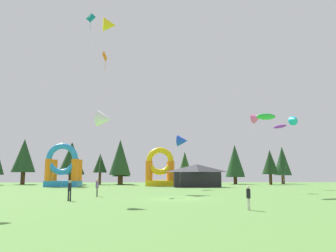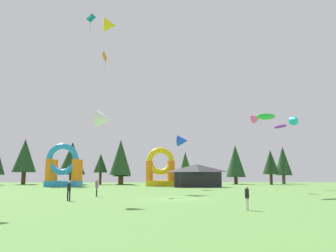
# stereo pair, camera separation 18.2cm
# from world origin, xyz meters

# --- Properties ---
(ground_plane) EXTENTS (120.00, 120.00, 0.00)m
(ground_plane) POSITION_xyz_m (0.00, 0.00, 0.00)
(ground_plane) COLOR #5B8C42
(kite_yellow_delta) EXTENTS (3.36, 11.43, 28.26)m
(kite_yellow_delta) POSITION_xyz_m (-9.50, 22.59, 27.07)
(kite_yellow_delta) COLOR yellow
(kite_yellow_delta) RESTS_ON ground_plane
(kite_blue_delta) EXTENTS (2.17, 2.87, 8.31)m
(kite_blue_delta) POSITION_xyz_m (2.55, 20.70, 7.40)
(kite_blue_delta) COLOR blue
(kite_blue_delta) RESTS_ON ground_plane
(kite_cyan_delta) EXTENTS (3.51, 1.95, 12.87)m
(kite_cyan_delta) POSITION_xyz_m (23.30, 27.54, 11.93)
(kite_cyan_delta) COLOR #19B7CC
(kite_cyan_delta) RESTS_ON ground_plane
(kite_pink_delta) EXTENTS (4.16, 3.71, 10.54)m
(kite_pink_delta) POSITION_xyz_m (12.05, 13.06, 9.83)
(kite_pink_delta) COLOR #EA599E
(kite_pink_delta) RESTS_ON ground_plane
(kite_green_parafoil) EXTENTS (4.42, 3.23, 9.17)m
(kite_green_parafoil) POSITION_xyz_m (10.50, 4.60, 8.63)
(kite_green_parafoil) COLOR green
(kite_green_parafoil) RESTS_ON ground_plane
(kite_orange_diamond) EXTENTS (5.15, 3.18, 18.45)m
(kite_orange_diamond) POSITION_xyz_m (-8.49, 11.94, 17.74)
(kite_orange_diamond) COLOR orange
(kite_orange_diamond) RESTS_ON ground_plane
(kite_purple_parafoil) EXTENTS (3.63, 1.08, 10.36)m
(kite_purple_parafoil) POSITION_xyz_m (18.33, 21.26, 9.82)
(kite_purple_parafoil) COLOR purple
(kite_purple_parafoil) RESTS_ON ground_plane
(kite_teal_diamond) EXTENTS (3.05, 5.45, 26.81)m
(kite_teal_diamond) POSITION_xyz_m (-11.90, 18.12, 26.00)
(kite_teal_diamond) COLOR #0C7F7A
(kite_teal_diamond) RESTS_ON ground_plane
(kite_white_delta) EXTENTS (1.63, 1.90, 7.45)m
(kite_white_delta) POSITION_xyz_m (-6.05, -4.99, 6.75)
(kite_white_delta) COLOR white
(kite_white_delta) RESTS_ON ground_plane
(person_far_side) EXTENTS (0.30, 0.30, 1.75)m
(person_far_side) POSITION_xyz_m (-9.26, -2.34, 1.04)
(person_far_side) COLOR black
(person_far_side) RESTS_ON ground_plane
(person_near_camera) EXTENTS (0.36, 0.36, 1.79)m
(person_near_camera) POSITION_xyz_m (-7.83, 3.49, 1.07)
(person_near_camera) COLOR black
(person_near_camera) RESTS_ON ground_plane
(person_midfield) EXTENTS (0.38, 0.38, 1.57)m
(person_midfield) POSITION_xyz_m (4.10, -10.36, 0.93)
(person_midfield) COLOR silver
(person_midfield) RESTS_ON ground_plane
(inflatable_yellow_castle) EXTENTS (5.41, 4.70, 7.23)m
(inflatable_yellow_castle) POSITION_xyz_m (-0.74, 33.28, 2.70)
(inflatable_yellow_castle) COLOR yellow
(inflatable_yellow_castle) RESTS_ON ground_plane
(inflatable_blue_arch) EXTENTS (5.84, 4.52, 7.68)m
(inflatable_blue_arch) POSITION_xyz_m (-18.13, 30.12, 2.89)
(inflatable_blue_arch) COLOR #268CD8
(inflatable_blue_arch) RESTS_ON ground_plane
(festival_tent) EXTENTS (7.91, 3.17, 3.93)m
(festival_tent) POSITION_xyz_m (5.53, 27.12, 1.96)
(festival_tent) COLOR black
(festival_tent) RESTS_ON ground_plane
(tree_row_1) EXTENTS (4.99, 4.99, 9.82)m
(tree_row_1) POSITION_xyz_m (-30.10, 43.69, 6.16)
(tree_row_1) COLOR #4C331E
(tree_row_1) RESTS_ON ground_plane
(tree_row_2) EXTENTS (5.64, 5.64, 9.06)m
(tree_row_2) POSITION_xyz_m (-19.50, 42.21, 5.55)
(tree_row_2) COLOR #4C331E
(tree_row_2) RESTS_ON ground_plane
(tree_row_3) EXTENTS (2.96, 2.96, 6.55)m
(tree_row_3) POSITION_xyz_m (-13.33, 41.81, 4.48)
(tree_row_3) COLOR #4C331E
(tree_row_3) RESTS_ON ground_plane
(tree_row_4) EXTENTS (4.07, 4.07, 6.81)m
(tree_row_4) POSITION_xyz_m (-9.07, 44.80, 4.22)
(tree_row_4) COLOR #4C331E
(tree_row_4) RESTS_ON ground_plane
(tree_row_5) EXTENTS (4.60, 4.60, 9.56)m
(tree_row_5) POSITION_xyz_m (-9.07, 41.40, 5.76)
(tree_row_5) COLOR #4C331E
(tree_row_5) RESTS_ON ground_plane
(tree_row_6) EXTENTS (2.51, 2.51, 7.07)m
(tree_row_6) POSITION_xyz_m (4.91, 42.66, 4.85)
(tree_row_6) COLOR #4C331E
(tree_row_6) RESTS_ON ground_plane
(tree_row_7) EXTENTS (4.35, 4.35, 8.69)m
(tree_row_7) POSITION_xyz_m (16.17, 43.54, 5.10)
(tree_row_7) COLOR #4C331E
(tree_row_7) RESTS_ON ground_plane
(tree_row_8) EXTENTS (3.48, 3.48, 7.37)m
(tree_row_8) POSITION_xyz_m (22.98, 40.35, 4.73)
(tree_row_8) COLOR #4C331E
(tree_row_8) RESTS_ON ground_plane
(tree_row_9) EXTENTS (3.93, 3.93, 8.45)m
(tree_row_9) POSITION_xyz_m (27.47, 45.07, 5.15)
(tree_row_9) COLOR #4C331E
(tree_row_9) RESTS_ON ground_plane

